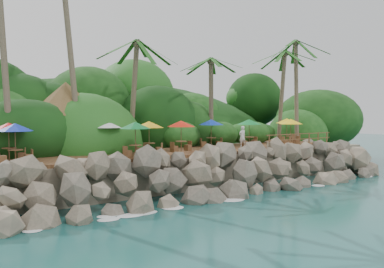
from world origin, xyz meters
TOP-DOWN VIEW (x-y plane):
  - ground at (0.00, 0.00)m, footprint 140.00×140.00m
  - land_base at (0.00, 16.00)m, footprint 32.00×25.20m
  - jungle_hill at (0.00, 23.50)m, footprint 44.80×28.00m
  - seawall at (0.00, 2.00)m, footprint 29.00×4.00m
  - terrace at (0.00, 6.00)m, footprint 26.00×5.00m
  - jungle_foliage at (0.00, 15.00)m, footprint 44.00×16.00m
  - foam_line at (0.00, 0.30)m, footprint 25.20×0.80m
  - palms at (1.28, 8.82)m, footprint 30.75×7.40m
  - palapa at (-7.39, 10.00)m, footprint 5.08×5.08m
  - dining_clusters at (-1.14, 6.01)m, footprint 24.54×4.84m
  - railing at (8.43, 3.65)m, footprint 7.20×0.10m
  - waiter at (4.43, 5.71)m, footprint 0.60×0.41m

SIDE VIEW (x-z plane):
  - ground at x=0.00m, z-range 0.00..0.00m
  - jungle_hill at x=0.00m, z-range -7.70..7.70m
  - jungle_foliage at x=0.00m, z-range -6.00..6.00m
  - foam_line at x=0.00m, z-range 0.00..0.06m
  - land_base at x=0.00m, z-range 0.00..2.10m
  - seawall at x=0.00m, z-range 0.00..2.30m
  - terrace at x=0.00m, z-range 2.10..2.30m
  - railing at x=8.43m, z-range 2.41..3.41m
  - waiter at x=4.43m, z-range 2.30..3.88m
  - dining_clusters at x=-1.14m, z-range 2.98..5.02m
  - palapa at x=-7.39m, z-range 3.49..8.09m
  - palms at x=1.28m, z-range 4.74..18.71m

